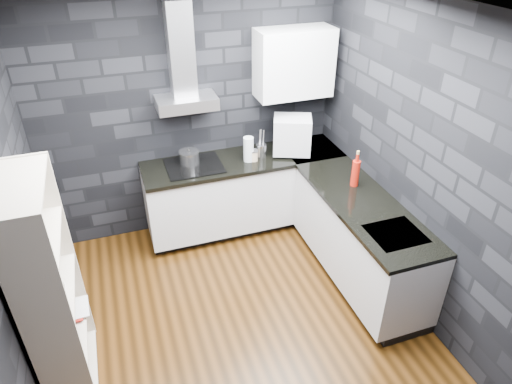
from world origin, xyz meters
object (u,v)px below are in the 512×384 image
bookshelf (50,292)px  pot (189,158)px  glass_vase (249,149)px  storage_jar (254,156)px  fruit_bowl (49,296)px  red_bottle (355,173)px  appliance_garage (292,135)px  utensil_crock (261,150)px

bookshelf → pot: bearing=58.8°
glass_vase → storage_jar: (0.05, -0.02, -0.08)m
fruit_bowl → red_bottle: bearing=13.9°
appliance_garage → fruit_bowl: (-2.46, -1.52, -0.19)m
red_bottle → fruit_bowl: 2.86m
utensil_crock → bookshelf: bearing=-145.2°
pot → storage_jar: size_ratio=1.91×
utensil_crock → red_bottle: size_ratio=0.55×
storage_jar → bookshelf: size_ratio=0.06×
utensil_crock → appliance_garage: size_ratio=0.36×
pot → bookshelf: (-1.34, -1.56, -0.07)m
utensil_crock → fruit_bowl: bearing=-143.6°
pot → appliance_garage: 1.13m
storage_jar → fruit_bowl: size_ratio=0.45×
pot → storage_jar: 0.69m
utensil_crock → storage_jar: bearing=-149.4°
glass_vase → storage_jar: size_ratio=2.49×
utensil_crock → appliance_garage: 0.38m
pot → bookshelf: size_ratio=0.11×
storage_jar → utensil_crock: size_ratio=0.74×
glass_vase → utensil_crock: bearing=15.8°
appliance_garage → fruit_bowl: bearing=-126.1°
storage_jar → bookshelf: (-2.01, -1.41, -0.05)m
glass_vase → fruit_bowl: 2.47m
appliance_garage → fruit_bowl: size_ratio=1.67×
pot → appliance_garage: size_ratio=0.52×
red_bottle → bookshelf: (-2.78, -0.60, -0.13)m
bookshelf → fruit_bowl: 0.09m
glass_vase → utensil_crock: (0.16, 0.04, -0.06)m
storage_jar → red_bottle: (0.77, -0.81, 0.08)m
red_bottle → pot: bearing=146.3°
storage_jar → utensil_crock: (0.11, 0.06, 0.02)m
red_bottle → glass_vase: bearing=134.8°
pot → appliance_garage: appliance_garage is taller
pot → red_bottle: bearing=-33.7°
pot → glass_vase: bearing=-11.9°
pot → storage_jar: (0.67, -0.15, -0.02)m
pot → appliance_garage: bearing=-6.4°
appliance_garage → storage_jar: bearing=-155.0°
appliance_garage → fruit_bowl: 2.89m
pot → utensil_crock: (0.78, -0.09, -0.00)m
red_bottle → fruit_bowl: red_bottle is taller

